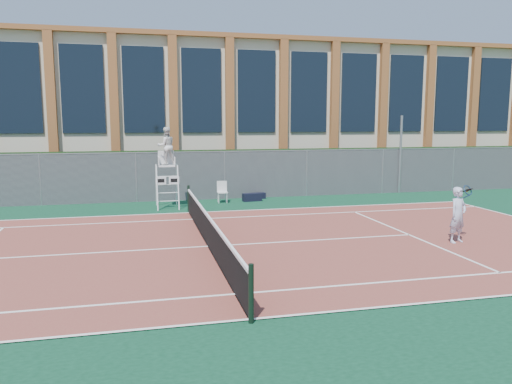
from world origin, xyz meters
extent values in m
plane|color=#233814|center=(0.00, 0.00, 0.00)|extent=(120.00, 120.00, 0.00)
cube|color=#0C351F|center=(0.00, 1.00, 0.01)|extent=(36.00, 20.00, 0.01)
cube|color=brown|center=(0.00, 0.00, 0.02)|extent=(23.77, 10.97, 0.02)
cylinder|color=black|center=(0.00, -5.60, 0.55)|extent=(0.10, 0.10, 1.10)
cylinder|color=black|center=(0.00, 5.60, 0.55)|extent=(0.10, 0.10, 1.10)
cube|color=black|center=(0.00, 0.00, 0.46)|extent=(0.03, 11.00, 0.86)
cube|color=white|center=(0.00, 0.00, 0.92)|extent=(0.06, 11.20, 0.07)
cube|color=black|center=(0.00, 10.00, 1.10)|extent=(40.00, 1.40, 2.20)
cube|color=beige|center=(0.00, 18.00, 4.00)|extent=(44.00, 10.00, 8.00)
cube|color=brown|center=(0.00, 18.00, 8.10)|extent=(45.00, 10.60, 0.25)
cylinder|color=#9EA0A5|center=(10.89, 8.70, 1.94)|extent=(0.12, 0.12, 3.88)
cylinder|color=white|center=(-1.17, 6.53, 0.89)|extent=(0.05, 0.51, 1.85)
cylinder|color=white|center=(-0.32, 6.53, 0.89)|extent=(0.05, 0.51, 1.85)
cylinder|color=white|center=(-1.17, 7.47, 0.89)|extent=(0.05, 0.51, 1.85)
cylinder|color=white|center=(-0.32, 7.47, 0.89)|extent=(0.05, 0.51, 1.85)
cube|color=white|center=(-0.75, 7.00, 1.77)|extent=(0.66, 0.57, 0.06)
cube|color=white|center=(-0.75, 7.27, 2.10)|extent=(0.66, 0.05, 0.57)
cube|color=white|center=(-1.01, 6.62, 1.20)|extent=(0.42, 0.03, 0.32)
cube|color=white|center=(-0.48, 6.62, 1.20)|extent=(0.42, 0.03, 0.32)
imported|color=white|center=(-0.75, 7.05, 2.58)|extent=(0.89, 0.77, 1.57)
cube|color=silver|center=(1.70, 7.69, 0.47)|extent=(0.47, 0.47, 0.04)
cube|color=silver|center=(1.71, 7.89, 0.73)|extent=(0.44, 0.07, 0.47)
cylinder|color=silver|center=(1.51, 7.52, 0.23)|extent=(0.03, 0.03, 0.44)
cylinder|color=silver|center=(1.87, 7.50, 0.23)|extent=(0.03, 0.03, 0.44)
cylinder|color=silver|center=(1.53, 7.88, 0.23)|extent=(0.03, 0.03, 0.44)
cylinder|color=silver|center=(1.89, 7.86, 0.23)|extent=(0.03, 0.03, 0.44)
cube|color=black|center=(3.07, 7.84, 0.19)|extent=(0.88, 0.46, 0.36)
cube|color=black|center=(3.51, 8.48, 0.15)|extent=(0.71, 0.36, 0.27)
imported|color=silver|center=(7.25, -1.22, 0.86)|extent=(0.70, 0.56, 1.65)
torus|color=#122746|center=(7.69, -1.00, 1.55)|extent=(0.38, 0.30, 0.30)
sphere|color=#CCE533|center=(7.79, -0.82, 1.50)|extent=(0.07, 0.07, 0.07)
camera|label=1|loc=(-1.87, -13.92, 3.59)|focal=35.00mm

